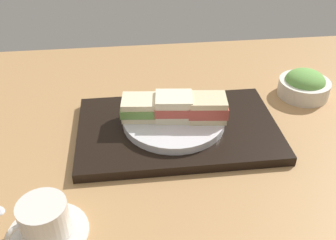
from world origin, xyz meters
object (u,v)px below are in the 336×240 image
object	(u,v)px
sandwich_near	(208,108)
salad_bowl	(304,85)
sandwich_plate	(174,120)
coffee_cup	(44,222)
sandwich_middle	(174,107)
sandwich_far	(140,108)

from	to	relation	value
sandwich_near	salad_bowl	distance (cm)	30.66
sandwich_plate	sandwich_near	xyz separation A→B (cm)	(-7.18, 1.11, 3.38)
sandwich_plate	coffee_cup	bearing A→B (deg)	47.08
sandwich_middle	sandwich_far	bearing A→B (deg)	-8.75
sandwich_near	salad_bowl	world-z (taller)	sandwich_near
sandwich_far	salad_bowl	distance (cm)	43.48
coffee_cup	sandwich_plate	bearing A→B (deg)	-132.92
sandwich_plate	salad_bowl	size ratio (longest dim) A/B	1.76
sandwich_near	sandwich_far	size ratio (longest dim) A/B	1.00
salad_bowl	coffee_cup	bearing A→B (deg)	32.43
sandwich_plate	sandwich_near	distance (cm)	8.01
sandwich_plate	sandwich_far	size ratio (longest dim) A/B	2.50
sandwich_plate	sandwich_middle	xyz separation A→B (cm)	(-0.00, -0.00, 3.49)
sandwich_plate	salad_bowl	distance (cm)	36.78
sandwich_middle	salad_bowl	distance (cm)	36.94
sandwich_plate	sandwich_near	size ratio (longest dim) A/B	2.51
sandwich_far	coffee_cup	xyz separation A→B (cm)	(17.10, 27.22, -3.01)
sandwich_far	coffee_cup	size ratio (longest dim) A/B	0.67
sandwich_middle	salad_bowl	bearing A→B (deg)	-161.77
sandwich_plate	sandwich_middle	size ratio (longest dim) A/B	2.53
sandwich_middle	coffee_cup	size ratio (longest dim) A/B	0.66
sandwich_plate	sandwich_far	world-z (taller)	sandwich_far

